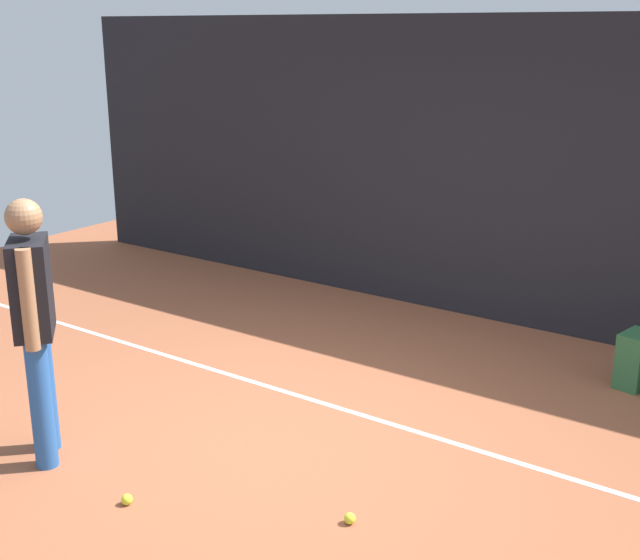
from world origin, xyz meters
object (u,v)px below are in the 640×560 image
object	(u,v)px
tennis_ball_near_player	(127,499)
tennis_ball_by_fence	(350,518)
backpack	(637,362)
tennis_player	(34,316)

from	to	relation	value
tennis_ball_near_player	tennis_ball_by_fence	bearing A→B (deg)	26.50
tennis_ball_near_player	backpack	bearing A→B (deg)	59.96
tennis_ball_by_fence	tennis_player	bearing A→B (deg)	-166.54
backpack	tennis_player	bearing A→B (deg)	150.27
backpack	tennis_ball_near_player	bearing A→B (deg)	160.68
tennis_ball_by_fence	backpack	bearing A→B (deg)	74.23
tennis_player	tennis_ball_by_fence	distance (m)	2.27
backpack	tennis_ball_by_fence	xyz separation A→B (m)	(-0.80, -2.81, -0.18)
tennis_player	tennis_ball_near_player	world-z (taller)	tennis_player
backpack	tennis_ball_near_player	xyz separation A→B (m)	(-1.97, -3.40, -0.18)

